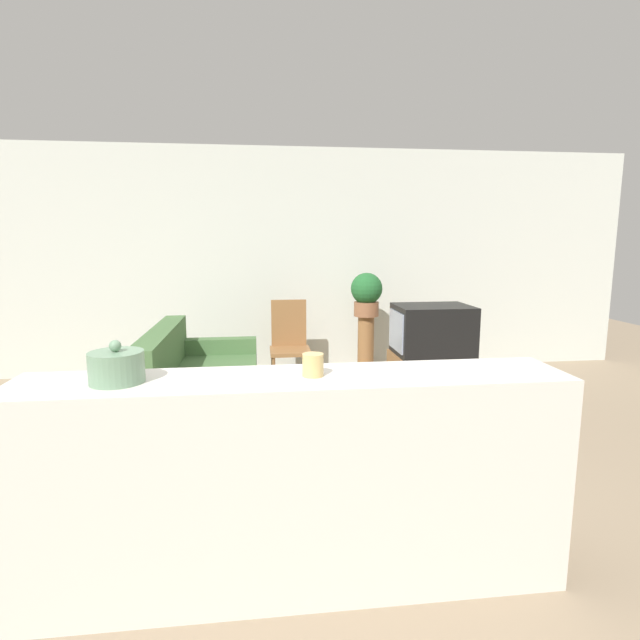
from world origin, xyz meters
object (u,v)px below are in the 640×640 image
at_px(television, 432,330).
at_px(potted_plant, 367,293).
at_px(wooden_chair, 290,341).
at_px(couch, 199,388).
at_px(decorative_bowl, 117,367).

relative_size(television, potted_plant, 1.46).
height_order(television, potted_plant, potted_plant).
height_order(wooden_chair, potted_plant, potted_plant).
bearing_deg(television, wooden_chair, 147.01).
xyz_separation_m(television, wooden_chair, (-1.34, 0.87, -0.25)).
relative_size(couch, wooden_chair, 1.80).
xyz_separation_m(television, potted_plant, (-0.44, 0.99, 0.26)).
relative_size(television, decorative_bowl, 3.17).
distance_m(couch, potted_plant, 2.23).
height_order(television, decorative_bowl, decorative_bowl).
xyz_separation_m(couch, wooden_chair, (0.89, 1.00, 0.21)).
bearing_deg(potted_plant, wooden_chair, -172.22).
bearing_deg(decorative_bowl, wooden_chair, 74.08).
relative_size(wooden_chair, decorative_bowl, 4.12).
bearing_deg(television, decorative_bowl, -133.06).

